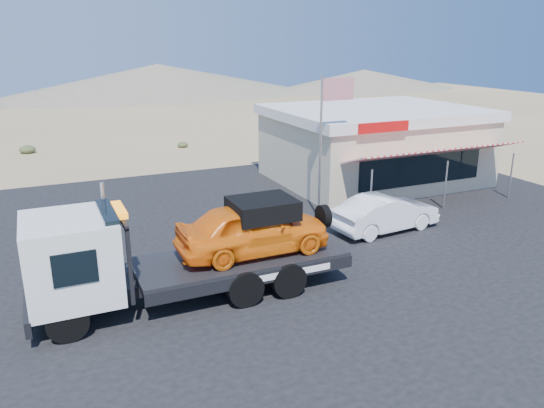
% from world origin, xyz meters
% --- Properties ---
extents(ground, '(120.00, 120.00, 0.00)m').
position_xyz_m(ground, '(0.00, 0.00, 0.00)').
color(ground, '#8F7651').
rests_on(ground, ground).
extents(asphalt_lot, '(32.00, 24.00, 0.02)m').
position_xyz_m(asphalt_lot, '(2.00, 3.00, 0.01)').
color(asphalt_lot, black).
rests_on(asphalt_lot, ground).
extents(tow_truck, '(9.13, 2.71, 3.05)m').
position_xyz_m(tow_truck, '(-2.44, -0.37, 1.64)').
color(tow_truck, black).
rests_on(tow_truck, asphalt_lot).
extents(white_sedan, '(4.57, 1.95, 1.47)m').
position_xyz_m(white_sedan, '(6.35, 2.00, 0.75)').
color(white_sedan, white).
rests_on(white_sedan, asphalt_lot).
extents(jerky_store, '(10.40, 9.97, 3.90)m').
position_xyz_m(jerky_store, '(10.50, 8.97, 1.99)').
color(jerky_store, '#C2B093').
rests_on(jerky_store, asphalt_lot).
extents(flagpole, '(1.55, 0.10, 6.00)m').
position_xyz_m(flagpole, '(4.93, 4.50, 3.76)').
color(flagpole, '#99999E').
rests_on(flagpole, asphalt_lot).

